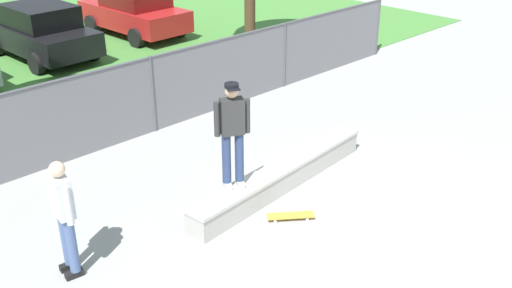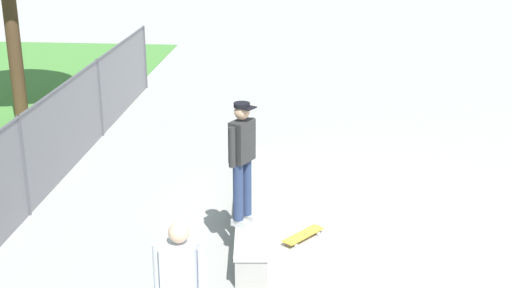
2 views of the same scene
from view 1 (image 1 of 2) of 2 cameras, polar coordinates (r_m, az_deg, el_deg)
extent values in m
plane|color=#9E9E99|center=(9.79, 9.45, -8.29)|extent=(80.00, 80.00, 0.00)
cube|color=#A8A59E|center=(10.77, 2.51, -3.29)|extent=(4.43, 0.81, 0.41)
cube|color=beige|center=(10.65, 2.53, -2.18)|extent=(4.48, 0.86, 0.06)
cube|color=beige|center=(9.93, -1.56, -3.85)|extent=(0.22, 0.28, 0.10)
cube|color=beige|center=(9.89, -2.79, -4.02)|extent=(0.22, 0.28, 0.10)
cylinder|color=navy|center=(9.73, -1.64, -1.25)|extent=(0.15, 0.15, 0.88)
cylinder|color=navy|center=(9.68, -2.89, -1.42)|extent=(0.15, 0.15, 0.88)
cube|color=#2D2D2D|center=(9.39, -2.34, 2.70)|extent=(0.44, 0.37, 0.60)
cylinder|color=#2D2D2D|center=(9.46, -0.87, 2.76)|extent=(0.10, 0.10, 0.58)
cylinder|color=#2D2D2D|center=(9.35, -3.82, 2.41)|extent=(0.10, 0.10, 0.58)
sphere|color=tan|center=(9.23, -2.39, 5.16)|extent=(0.22, 0.22, 0.22)
cylinder|color=black|center=(9.20, -2.40, 5.74)|extent=(0.23, 0.23, 0.06)
cube|color=black|center=(9.09, -2.19, 5.32)|extent=(0.23, 0.20, 0.02)
cube|color=gold|center=(9.91, 3.39, -6.94)|extent=(0.75, 0.65, 0.02)
cube|color=#B2B2B7|center=(9.88, 1.82, -7.13)|extent=(0.13, 0.15, 0.02)
cube|color=#B2B2B7|center=(9.97, 4.94, -6.92)|extent=(0.13, 0.15, 0.02)
cylinder|color=silver|center=(9.97, 1.75, -7.03)|extent=(0.06, 0.06, 0.05)
cylinder|color=silver|center=(9.83, 1.89, -7.57)|extent=(0.06, 0.06, 0.05)
cylinder|color=silver|center=(10.06, 4.84, -6.83)|extent=(0.06, 0.06, 0.05)
cylinder|color=silver|center=(9.92, 5.03, -7.35)|extent=(0.06, 0.06, 0.05)
cylinder|color=#4C4C51|center=(13.00, -10.00, 4.77)|extent=(0.07, 0.07, 1.73)
cylinder|color=#4C4C51|center=(15.58, 2.80, 8.64)|extent=(0.07, 0.07, 1.73)
cylinder|color=#4C4C51|center=(18.74, 11.77, 11.07)|extent=(0.07, 0.07, 1.73)
cylinder|color=#4C4C51|center=(12.73, -10.29, 8.28)|extent=(16.73, 0.05, 0.05)
cube|color=slate|center=(13.00, -10.00, 4.77)|extent=(16.73, 0.01, 1.73)
cube|color=black|center=(19.18, -20.19, 9.77)|extent=(1.97, 4.27, 0.70)
cube|color=black|center=(18.90, -20.28, 11.64)|extent=(1.68, 2.16, 0.64)
cylinder|color=black|center=(20.79, -19.55, 10.00)|extent=(0.25, 0.65, 0.64)
cylinder|color=black|center=(17.77, -20.60, 7.34)|extent=(0.25, 0.65, 0.64)
cylinder|color=black|center=(18.57, -15.68, 8.77)|extent=(0.25, 0.65, 0.64)
cube|color=#B21E1E|center=(21.09, -11.78, 12.11)|extent=(1.97, 4.27, 0.70)
cylinder|color=black|center=(21.76, -15.69, 11.17)|extent=(0.25, 0.65, 0.64)
cylinder|color=black|center=(22.71, -11.79, 12.15)|extent=(0.25, 0.65, 0.64)
cylinder|color=black|center=(19.64, -11.60, 10.09)|extent=(0.25, 0.65, 0.64)
cylinder|color=black|center=(20.68, -7.50, 11.16)|extent=(0.25, 0.65, 0.64)
cube|color=black|center=(9.06, -17.27, -11.98)|extent=(0.27, 0.14, 0.10)
cube|color=black|center=(9.23, -17.76, -11.27)|extent=(0.27, 0.14, 0.10)
cylinder|color=#475B89|center=(8.79, -17.50, -9.38)|extent=(0.15, 0.15, 0.88)
cylinder|color=#475B89|center=(8.97, -18.00, -8.70)|extent=(0.15, 0.15, 0.88)
cube|color=silver|center=(8.49, -18.42, -4.91)|extent=(0.27, 0.41, 0.60)
cylinder|color=silver|center=(8.29, -17.82, -5.75)|extent=(0.10, 0.10, 0.58)
cylinder|color=silver|center=(8.71, -18.95, -4.33)|extent=(0.10, 0.10, 0.58)
sphere|color=beige|center=(8.29, -18.82, -2.34)|extent=(0.22, 0.22, 0.22)
camera|label=2|loc=(6.54, -77.16, 2.11)|focal=49.33mm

